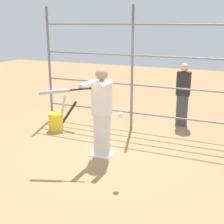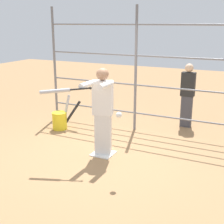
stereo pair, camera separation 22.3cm
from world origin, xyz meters
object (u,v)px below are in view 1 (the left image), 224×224
bat_bucket (57,120)px  bystander_behind_fence (183,94)px  batter (102,110)px  softball_in_flight (120,115)px  baseball_bat_swinging (59,91)px

bat_bucket → bystander_behind_fence: size_ratio=0.53×
batter → softball_in_flight: 0.96m
batter → softball_in_flight: (-0.65, 0.69, 0.16)m
bat_bucket → bystander_behind_fence: bystander_behind_fence is taller
batter → bat_bucket: batter is taller
bystander_behind_fence → batter: bearing=66.6°
baseball_bat_swinging → bystander_behind_fence: (-1.52, -3.02, -0.54)m
softball_in_flight → bat_bucket: bearing=-34.9°
baseball_bat_swinging → bat_bucket: bearing=-54.0°
batter → baseball_bat_swinging: 0.91m
softball_in_flight → bat_bucket: size_ratio=0.12×
batter → bystander_behind_fence: bearing=-113.4°
batter → bystander_behind_fence: 2.60m
bat_bucket → softball_in_flight: bearing=145.1°
bat_bucket → batter: bearing=151.1°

